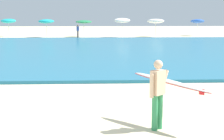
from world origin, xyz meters
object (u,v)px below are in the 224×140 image
(surfer_with_board, at_px, (163,88))
(beachgoer_near_row_left, at_px, (78,31))
(beach_umbrella_0, at_px, (8,21))
(beach_umbrella_1, at_px, (46,21))
(beach_umbrella_2, at_px, (84,22))
(beach_umbrella_3, at_px, (122,20))
(beach_umbrella_4, at_px, (156,21))
(beach_umbrella_5, at_px, (197,21))

(surfer_with_board, bearing_deg, beachgoer_near_row_left, 96.28)
(beach_umbrella_0, distance_m, beach_umbrella_1, 5.78)
(beach_umbrella_0, height_order, beach_umbrella_2, beach_umbrella_0)
(surfer_with_board, relative_size, beach_umbrella_1, 0.85)
(surfer_with_board, bearing_deg, beach_umbrella_3, 87.40)
(beach_umbrella_1, height_order, beachgoer_near_row_left, beach_umbrella_1)
(beach_umbrella_0, xyz_separation_m, beach_umbrella_3, (14.87, -2.52, 0.10))
(beach_umbrella_1, height_order, beach_umbrella_4, beach_umbrella_4)
(beach_umbrella_0, xyz_separation_m, beach_umbrella_5, (25.30, 0.14, -0.06))
(beach_umbrella_0, relative_size, beach_umbrella_1, 1.03)
(beach_umbrella_1, distance_m, beachgoer_near_row_left, 4.20)
(beach_umbrella_1, bearing_deg, beach_umbrella_3, -1.18)
(beach_umbrella_1, xyz_separation_m, beach_umbrella_4, (13.94, 0.30, 0.02))
(beach_umbrella_4, bearing_deg, beach_umbrella_5, 19.62)
(beach_umbrella_3, bearing_deg, beach_umbrella_5, 14.27)
(beach_umbrella_5, height_order, beachgoer_near_row_left, beach_umbrella_5)
(surfer_with_board, distance_m, beach_umbrella_4, 37.31)
(beach_umbrella_4, relative_size, beach_umbrella_5, 1.02)
(beach_umbrella_2, xyz_separation_m, beach_umbrella_5, (15.31, 1.83, 0.03))
(beach_umbrella_1, bearing_deg, beachgoer_near_row_left, -10.13)
(beach_umbrella_4, distance_m, beachgoer_near_row_left, 10.08)
(surfer_with_board, xyz_separation_m, beach_umbrella_2, (-3.23, 37.13, 0.91))
(surfer_with_board, distance_m, beachgoer_near_row_left, 36.01)
(beach_umbrella_0, height_order, beach_umbrella_1, beach_umbrella_0)
(beach_umbrella_1, distance_m, beach_umbrella_3, 9.57)
(beach_umbrella_0, distance_m, beach_umbrella_3, 15.08)
(beach_umbrella_0, height_order, beach_umbrella_4, beach_umbrella_0)
(beach_umbrella_0, relative_size, beach_umbrella_5, 1.03)
(beach_umbrella_5, bearing_deg, beach_umbrella_3, -165.73)
(beach_umbrella_0, height_order, beach_umbrella_3, beach_umbrella_3)
(beach_umbrella_2, height_order, beach_umbrella_5, beach_umbrella_5)
(beach_umbrella_3, height_order, beachgoer_near_row_left, beach_umbrella_3)
(beach_umbrella_2, height_order, beach_umbrella_4, beach_umbrella_4)
(surfer_with_board, bearing_deg, beach_umbrella_5, 72.77)
(beach_umbrella_2, distance_m, beach_umbrella_4, 9.26)
(beach_umbrella_1, height_order, beach_umbrella_3, beach_umbrella_3)
(beach_umbrella_1, distance_m, beach_umbrella_4, 13.94)
(surfer_with_board, xyz_separation_m, beachgoer_near_row_left, (-3.94, 35.79, -0.18))
(beach_umbrella_4, bearing_deg, beachgoer_near_row_left, -174.22)
(beach_umbrella_5, relative_size, beachgoer_near_row_left, 1.45)
(beach_umbrella_4, xyz_separation_m, beachgoer_near_row_left, (-9.96, -1.01, -1.18))
(beach_umbrella_0, bearing_deg, beach_umbrella_4, -6.00)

